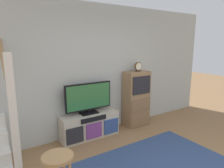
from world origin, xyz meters
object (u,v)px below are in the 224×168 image
at_px(television, 89,97).
at_px(side_cabinet, 136,99).
at_px(desk_clock, 138,67).
at_px(media_console, 90,126).

height_order(television, side_cabinet, side_cabinet).
height_order(television, desk_clock, desk_clock).
bearing_deg(side_cabinet, media_console, -179.52).
bearing_deg(television, side_cabinet, -0.65).
xyz_separation_m(media_console, side_cabinet, (1.22, 0.01, 0.38)).
height_order(media_console, desk_clock, desk_clock).
relative_size(media_console, desk_clock, 5.60).
distance_m(media_console, side_cabinet, 1.28).
bearing_deg(desk_clock, media_console, 179.78).
distance_m(media_console, desk_clock, 1.67).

